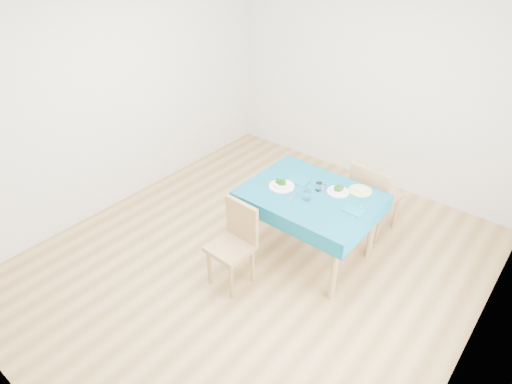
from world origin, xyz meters
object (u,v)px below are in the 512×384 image
Objects in this scene: bowl_far at (338,189)px; side_plate at (360,191)px; table at (309,225)px; chair_near at (230,245)px; bowl_near at (282,183)px; chair_far at (377,186)px.

bowl_far is 0.96× the size of side_plate.
table is 1.35× the size of chair_near.
bowl_near is 1.13× the size of side_plate.
table is at bearing 69.22° from chair_near.
bowl_near is 1.18× the size of bowl_far.
table is at bearing 74.10° from chair_far.
table is 0.61m from side_plate.
chair_near is at bearing -117.96° from bowl_far.
chair_near reaches higher than bowl_near.
bowl_near is at bearing 61.28° from chair_far.
bowl_near is at bearing -151.00° from bowl_far.
side_plate is at bearing 61.13° from chair_near.
chair_far reaches higher than bowl_far.
chair_near is at bearing 73.01° from chair_far.
bowl_near reaches higher than side_plate.
table is 0.52m from bowl_near.
side_plate is at bearing 33.48° from bowl_near.
chair_near is at bearing -93.54° from bowl_near.
bowl_near is (0.04, 0.72, 0.33)m from chair_near.
side_plate is (0.16, 0.15, -0.03)m from bowl_far.
chair_far is at bearing 69.51° from table.
chair_far is at bearing 93.55° from side_plate.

